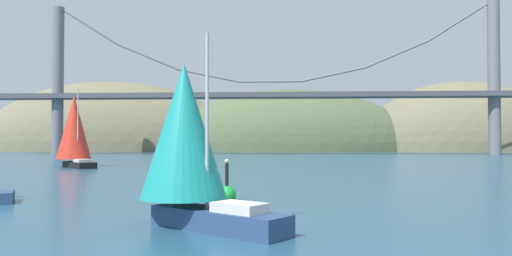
% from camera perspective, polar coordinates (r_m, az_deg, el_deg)
% --- Properties ---
extents(ground_plane, '(360.00, 360.00, 0.00)m').
position_cam_1_polar(ground_plane, '(22.26, -4.97, -10.47)').
color(ground_plane, navy).
extents(headland_left, '(88.09, 44.00, 45.94)m').
position_cam_1_polar(headland_left, '(167.23, -17.11, -2.58)').
color(headland_left, '#6B664C').
rests_on(headland_left, ground_plane).
extents(headland_center, '(84.63, 44.00, 39.96)m').
position_cam_1_polar(headland_center, '(156.81, 3.94, -2.72)').
color(headland_center, '#4C5B3D').
rests_on(headland_center, ground_plane).
extents(headland_right, '(64.10, 44.00, 44.51)m').
position_cam_1_polar(headland_right, '(166.79, 23.21, -2.53)').
color(headland_right, '#6B664C').
rests_on(headland_right, ground_plane).
extents(suspension_bridge, '(142.48, 6.00, 37.14)m').
position_cam_1_polar(suspension_bridge, '(117.47, 1.71, 4.67)').
color(suspension_bridge, slate).
rests_on(suspension_bridge, ground_plane).
extents(sailboat_teal_sail, '(7.02, 6.05, 7.74)m').
position_cam_1_polar(sailboat_teal_sail, '(19.86, -8.13, -1.33)').
color(sailboat_teal_sail, navy).
rests_on(sailboat_teal_sail, ground_plane).
extents(sailboat_scarlet_sail, '(7.60, 7.96, 9.95)m').
position_cam_1_polar(sailboat_scarlet_sail, '(66.67, -20.75, -0.18)').
color(sailboat_scarlet_sail, black).
rests_on(sailboat_scarlet_sail, ground_plane).
extents(channel_buoy, '(1.10, 1.10, 2.64)m').
position_cam_1_polar(channel_buoy, '(28.07, -3.49, -7.83)').
color(channel_buoy, green).
rests_on(channel_buoy, ground_plane).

